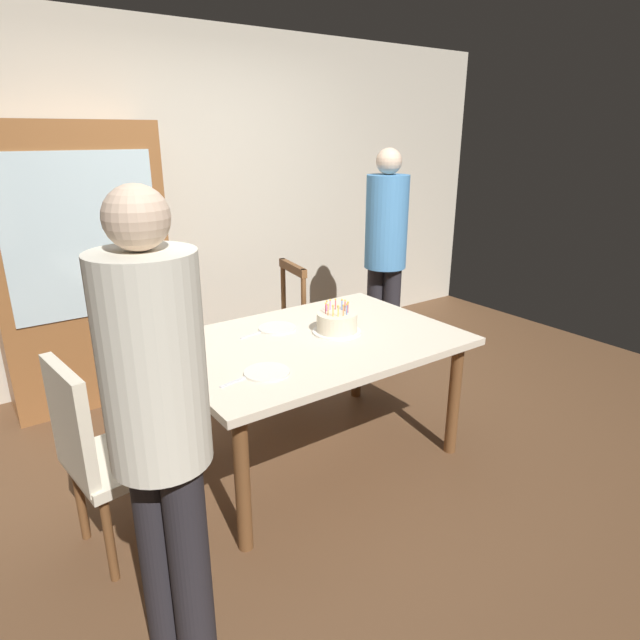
{
  "coord_description": "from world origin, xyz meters",
  "views": [
    {
      "loc": [
        -1.58,
        -2.29,
        1.82
      ],
      "look_at": [
        0.05,
        0.0,
        0.84
      ],
      "focal_mm": 30.23,
      "sensor_mm": 36.0,
      "label": 1
    }
  ],
  "objects_px": {
    "chair_spindle_back": "(272,333)",
    "chair_upholstered": "(103,449)",
    "plate_near_celebrant": "(267,372)",
    "china_cabinet": "(81,268)",
    "birthday_cake": "(337,323)",
    "person_guest": "(385,248)",
    "plate_far_side": "(277,328)",
    "dining_table": "(313,352)",
    "person_celebrant": "(159,419)"
  },
  "relations": [
    {
      "from": "chair_spindle_back",
      "to": "person_celebrant",
      "type": "bearing_deg",
      "value": -129.85
    },
    {
      "from": "plate_far_side",
      "to": "person_celebrant",
      "type": "relative_size",
      "value": 0.13
    },
    {
      "from": "dining_table",
      "to": "china_cabinet",
      "type": "xyz_separation_m",
      "value": [
        -0.84,
        1.56,
        0.29
      ]
    },
    {
      "from": "dining_table",
      "to": "person_celebrant",
      "type": "xyz_separation_m",
      "value": [
        -1.13,
        -0.78,
        0.31
      ]
    },
    {
      "from": "chair_upholstered",
      "to": "china_cabinet",
      "type": "bearing_deg",
      "value": 78.29
    },
    {
      "from": "plate_near_celebrant",
      "to": "person_celebrant",
      "type": "xyz_separation_m",
      "value": [
        -0.69,
        -0.53,
        0.22
      ]
    },
    {
      "from": "china_cabinet",
      "to": "plate_near_celebrant",
      "type": "bearing_deg",
      "value": -77.51
    },
    {
      "from": "chair_spindle_back",
      "to": "dining_table",
      "type": "bearing_deg",
      "value": -105.66
    },
    {
      "from": "plate_near_celebrant",
      "to": "plate_far_side",
      "type": "relative_size",
      "value": 1.0
    },
    {
      "from": "china_cabinet",
      "to": "dining_table",
      "type": "bearing_deg",
      "value": -61.77
    },
    {
      "from": "dining_table",
      "to": "plate_near_celebrant",
      "type": "relative_size",
      "value": 7.21
    },
    {
      "from": "birthday_cake",
      "to": "chair_spindle_back",
      "type": "height_order",
      "value": "chair_spindle_back"
    },
    {
      "from": "dining_table",
      "to": "person_celebrant",
      "type": "bearing_deg",
      "value": -145.44
    },
    {
      "from": "person_celebrant",
      "to": "china_cabinet",
      "type": "height_order",
      "value": "china_cabinet"
    },
    {
      "from": "chair_spindle_back",
      "to": "chair_upholstered",
      "type": "distance_m",
      "value": 1.73
    },
    {
      "from": "plate_near_celebrant",
      "to": "chair_upholstered",
      "type": "bearing_deg",
      "value": 169.63
    },
    {
      "from": "chair_upholstered",
      "to": "plate_far_side",
      "type": "bearing_deg",
      "value": 17.99
    },
    {
      "from": "plate_far_side",
      "to": "chair_spindle_back",
      "type": "height_order",
      "value": "chair_spindle_back"
    },
    {
      "from": "birthday_cake",
      "to": "plate_near_celebrant",
      "type": "distance_m",
      "value": 0.66
    },
    {
      "from": "birthday_cake",
      "to": "china_cabinet",
      "type": "xyz_separation_m",
      "value": [
        -1.0,
        1.55,
        0.15
      ]
    },
    {
      "from": "dining_table",
      "to": "chair_spindle_back",
      "type": "relative_size",
      "value": 1.67
    },
    {
      "from": "birthday_cake",
      "to": "chair_upholstered",
      "type": "xyz_separation_m",
      "value": [
        -1.35,
        -0.11,
        -0.27
      ]
    },
    {
      "from": "chair_upholstered",
      "to": "china_cabinet",
      "type": "height_order",
      "value": "china_cabinet"
    },
    {
      "from": "plate_near_celebrant",
      "to": "chair_upholstered",
      "type": "xyz_separation_m",
      "value": [
        -0.75,
        0.14,
        -0.21
      ]
    },
    {
      "from": "plate_far_side",
      "to": "china_cabinet",
      "type": "distance_m",
      "value": 1.53
    },
    {
      "from": "birthday_cake",
      "to": "chair_upholstered",
      "type": "distance_m",
      "value": 1.38
    },
    {
      "from": "plate_near_celebrant",
      "to": "china_cabinet",
      "type": "height_order",
      "value": "china_cabinet"
    },
    {
      "from": "birthday_cake",
      "to": "person_celebrant",
      "type": "bearing_deg",
      "value": -148.96
    },
    {
      "from": "plate_near_celebrant",
      "to": "chair_spindle_back",
      "type": "height_order",
      "value": "chair_spindle_back"
    },
    {
      "from": "dining_table",
      "to": "chair_upholstered",
      "type": "height_order",
      "value": "chair_upholstered"
    },
    {
      "from": "dining_table",
      "to": "chair_spindle_back",
      "type": "height_order",
      "value": "chair_spindle_back"
    },
    {
      "from": "dining_table",
      "to": "chair_spindle_back",
      "type": "distance_m",
      "value": 0.92
    },
    {
      "from": "chair_spindle_back",
      "to": "person_guest",
      "type": "height_order",
      "value": "person_guest"
    },
    {
      "from": "dining_table",
      "to": "person_guest",
      "type": "xyz_separation_m",
      "value": [
        1.2,
        0.74,
        0.32
      ]
    },
    {
      "from": "person_celebrant",
      "to": "plate_near_celebrant",
      "type": "bearing_deg",
      "value": 37.44
    },
    {
      "from": "chair_spindle_back",
      "to": "chair_upholstered",
      "type": "height_order",
      "value": "same"
    },
    {
      "from": "birthday_cake",
      "to": "plate_near_celebrant",
      "type": "bearing_deg",
      "value": -157.5
    },
    {
      "from": "dining_table",
      "to": "chair_upholstered",
      "type": "relative_size",
      "value": 1.67
    },
    {
      "from": "plate_near_celebrant",
      "to": "plate_far_side",
      "type": "bearing_deg",
      "value": 54.18
    },
    {
      "from": "person_guest",
      "to": "china_cabinet",
      "type": "distance_m",
      "value": 2.19
    },
    {
      "from": "chair_spindle_back",
      "to": "person_celebrant",
      "type": "xyz_separation_m",
      "value": [
        -1.37,
        -1.64,
        0.51
      ]
    },
    {
      "from": "plate_near_celebrant",
      "to": "china_cabinet",
      "type": "xyz_separation_m",
      "value": [
        -0.4,
        1.8,
        0.21
      ]
    },
    {
      "from": "birthday_cake",
      "to": "person_guest",
      "type": "height_order",
      "value": "person_guest"
    },
    {
      "from": "chair_spindle_back",
      "to": "china_cabinet",
      "type": "bearing_deg",
      "value": 147.29
    },
    {
      "from": "birthday_cake",
      "to": "plate_far_side",
      "type": "height_order",
      "value": "birthday_cake"
    },
    {
      "from": "dining_table",
      "to": "chair_upholstered",
      "type": "distance_m",
      "value": 1.19
    },
    {
      "from": "plate_near_celebrant",
      "to": "china_cabinet",
      "type": "distance_m",
      "value": 1.86
    },
    {
      "from": "china_cabinet",
      "to": "plate_far_side",
      "type": "bearing_deg",
      "value": -59.99
    },
    {
      "from": "birthday_cake",
      "to": "dining_table",
      "type": "bearing_deg",
      "value": -178.91
    },
    {
      "from": "chair_spindle_back",
      "to": "china_cabinet",
      "type": "distance_m",
      "value": 1.37
    }
  ]
}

